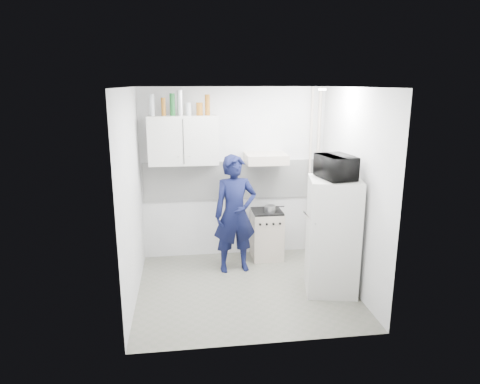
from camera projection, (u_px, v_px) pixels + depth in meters
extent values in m
plane|color=#5F6254|center=(245.00, 289.00, 5.67)|extent=(2.80, 2.80, 0.00)
plane|color=white|center=(246.00, 87.00, 5.03)|extent=(2.80, 2.80, 0.00)
plane|color=silver|center=(234.00, 174.00, 6.55)|extent=(2.80, 0.00, 2.80)
plane|color=silver|center=(131.00, 198.00, 5.17)|extent=(0.00, 2.60, 2.60)
plane|color=silver|center=(352.00, 190.00, 5.53)|extent=(0.00, 2.60, 2.60)
imported|color=black|center=(235.00, 214.00, 6.06)|extent=(0.66, 0.47, 1.69)
cube|color=#B8AB9B|center=(267.00, 235.00, 6.61)|extent=(0.46, 0.46, 0.74)
cube|color=silver|center=(332.00, 236.00, 5.47)|extent=(0.73, 0.73, 1.50)
cube|color=black|center=(267.00, 211.00, 6.51)|extent=(0.44, 0.44, 0.03)
cylinder|color=silver|center=(270.00, 209.00, 6.44)|extent=(0.17, 0.17, 0.09)
imported|color=black|center=(336.00, 167.00, 5.24)|extent=(0.58, 0.44, 0.29)
cylinder|color=#B2B7BC|center=(152.00, 105.00, 5.98)|extent=(0.07, 0.07, 0.30)
cylinder|color=brown|center=(163.00, 107.00, 6.00)|extent=(0.07, 0.07, 0.25)
cylinder|color=#144C1E|center=(172.00, 105.00, 6.01)|extent=(0.07, 0.07, 0.31)
cylinder|color=silver|center=(180.00, 103.00, 6.02)|extent=(0.08, 0.08, 0.35)
cylinder|color=#B2B7BC|center=(189.00, 109.00, 6.06)|extent=(0.07, 0.07, 0.18)
cylinder|color=brown|center=(200.00, 109.00, 6.08)|extent=(0.10, 0.10, 0.18)
cylinder|color=brown|center=(207.00, 105.00, 6.08)|extent=(0.07, 0.07, 0.29)
cube|color=silver|center=(183.00, 140.00, 6.15)|extent=(1.00, 0.35, 0.70)
cube|color=#B8AB9B|center=(266.00, 158.00, 6.30)|extent=(0.60, 0.50, 0.14)
cube|color=white|center=(234.00, 180.00, 6.56)|extent=(2.74, 0.03, 0.60)
cylinder|color=#B8AB9B|center=(317.00, 172.00, 6.64)|extent=(0.05, 0.05, 2.60)
cylinder|color=#B8AB9B|center=(310.00, 173.00, 6.63)|extent=(0.04, 0.04, 2.60)
cylinder|color=white|center=(322.00, 89.00, 5.36)|extent=(0.10, 0.10, 0.02)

